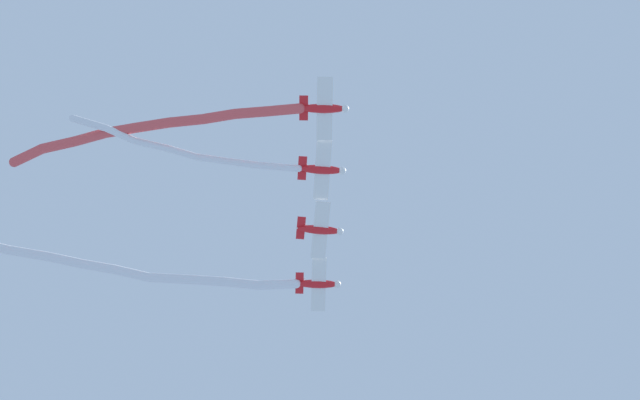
% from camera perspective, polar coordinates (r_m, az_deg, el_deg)
% --- Properties ---
extents(airplane_lead, '(4.61, 5.99, 1.49)m').
position_cam_1_polar(airplane_lead, '(87.22, 0.24, 5.28)').
color(airplane_lead, red).
extents(smoke_trail_lead, '(23.21, 14.99, 1.53)m').
position_cam_1_polar(smoke_trail_lead, '(89.21, -9.59, 4.07)').
color(smoke_trail_lead, '#DB4C4C').
extents(airplane_left_wing, '(4.61, 6.02, 1.49)m').
position_cam_1_polar(airplane_left_wing, '(89.72, 0.12, 1.76)').
color(airplane_left_wing, red).
extents(smoke_trail_left_wing, '(20.90, 3.01, 1.40)m').
position_cam_1_polar(smoke_trail_left_wing, '(89.36, -7.72, 2.89)').
color(smoke_trail_left_wing, white).
extents(airplane_right_wing, '(4.60, 6.03, 1.49)m').
position_cam_1_polar(airplane_right_wing, '(92.00, 0.01, -1.72)').
color(airplane_right_wing, red).
extents(airplane_slot, '(4.61, 6.00, 1.49)m').
position_cam_1_polar(airplane_slot, '(95.11, -0.10, -4.84)').
color(airplane_slot, red).
extents(smoke_trail_slot, '(34.06, 7.49, 1.77)m').
position_cam_1_polar(smoke_trail_slot, '(95.72, -11.53, -3.75)').
color(smoke_trail_slot, white).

